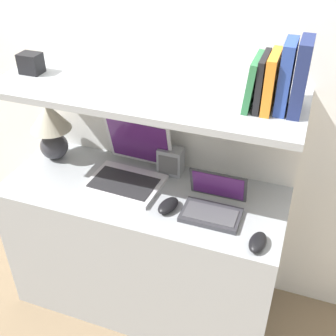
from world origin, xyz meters
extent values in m
plane|color=#7A664C|center=(0.00, 0.00, 0.00)|extent=(12.00, 12.00, 0.00)
cube|color=white|center=(0.00, 0.57, 1.20)|extent=(6.00, 0.05, 2.40)
cube|color=#999EA3|center=(0.00, 0.25, 0.36)|extent=(1.26, 0.50, 0.71)
cube|color=white|center=(0.00, 0.52, 0.57)|extent=(1.26, 0.04, 1.14)
cube|color=#999EA3|center=(0.00, 0.32, 1.15)|extent=(1.26, 0.45, 0.03)
ellipsoid|color=#2D2D33|center=(-0.51, 0.36, 0.78)|extent=(0.14, 0.14, 0.13)
cylinder|color=tan|center=(-0.51, 0.36, 0.86)|extent=(0.02, 0.02, 0.03)
cone|color=#B2AD99|center=(-0.51, 0.36, 0.94)|extent=(0.20, 0.20, 0.13)
cube|color=silver|center=(-0.09, 0.26, 0.72)|extent=(0.34, 0.26, 0.02)
cube|color=#232326|center=(-0.09, 0.25, 0.74)|extent=(0.29, 0.19, 0.00)
cube|color=silver|center=(-0.08, 0.42, 0.86)|extent=(0.33, 0.08, 0.25)
cube|color=#4C1E60|center=(-0.08, 0.41, 0.86)|extent=(0.30, 0.07, 0.22)
cube|color=#333338|center=(0.33, 0.18, 0.72)|extent=(0.24, 0.15, 0.02)
cube|color=#47474C|center=(0.33, 0.18, 0.74)|extent=(0.21, 0.11, 0.00)
cube|color=#333338|center=(0.33, 0.28, 0.81)|extent=(0.24, 0.05, 0.14)
cube|color=#4C1E60|center=(0.33, 0.28, 0.81)|extent=(0.22, 0.04, 0.13)
ellipsoid|color=black|center=(0.15, 0.17, 0.73)|extent=(0.09, 0.13, 0.04)
ellipsoid|color=black|center=(0.54, 0.08, 0.73)|extent=(0.07, 0.12, 0.04)
cube|color=gray|center=(0.07, 0.43, 0.78)|extent=(0.11, 0.07, 0.13)
cube|color=#59595B|center=(0.07, 0.39, 0.78)|extent=(0.09, 0.00, 0.09)
cube|color=navy|center=(0.58, 0.32, 1.30)|extent=(0.04, 0.15, 0.26)
cube|color=#284293|center=(0.53, 0.32, 1.29)|extent=(0.04, 0.14, 0.25)
cube|color=orange|center=(0.48, 0.32, 1.27)|extent=(0.03, 0.18, 0.20)
cube|color=black|center=(0.45, 0.32, 1.26)|extent=(0.02, 0.17, 0.19)
cube|color=#2D7042|center=(0.42, 0.32, 1.26)|extent=(0.04, 0.18, 0.18)
cube|color=black|center=(-0.52, 0.32, 1.21)|extent=(0.09, 0.07, 0.09)
camera|label=1|loc=(0.61, -1.11, 1.84)|focal=45.00mm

